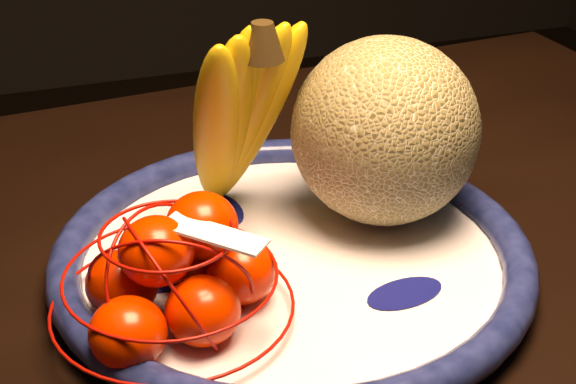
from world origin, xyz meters
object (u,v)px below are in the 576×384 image
object	(u,v)px
fruit_bowl	(292,257)
cantaloupe	(385,131)
banana_bunch	(236,111)
mandarin_bag	(176,277)

from	to	relation	value
fruit_bowl	cantaloupe	distance (m)	0.13
cantaloupe	banana_bunch	world-z (taller)	banana_bunch
cantaloupe	banana_bunch	size ratio (longest dim) A/B	0.80
fruit_bowl	mandarin_bag	world-z (taller)	mandarin_bag
fruit_bowl	banana_bunch	distance (m)	0.13
cantaloupe	mandarin_bag	size ratio (longest dim) A/B	0.71
fruit_bowl	banana_bunch	xyz separation A→B (m)	(-0.02, 0.08, 0.10)
cantaloupe	mandarin_bag	bearing A→B (deg)	-156.27
fruit_bowl	banana_bunch	size ratio (longest dim) A/B	1.96
banana_bunch	mandarin_bag	bearing A→B (deg)	-144.91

